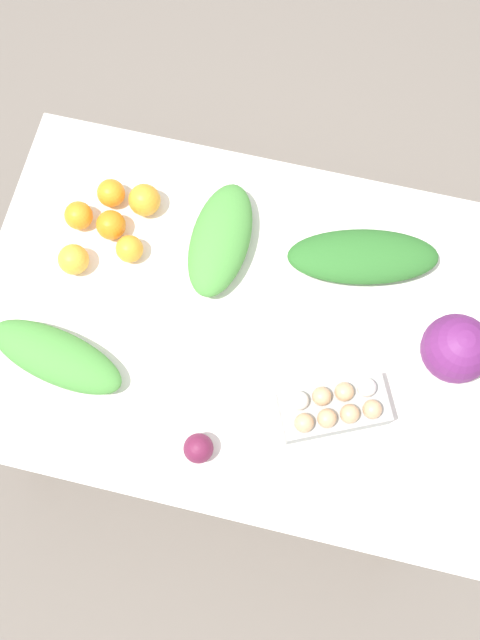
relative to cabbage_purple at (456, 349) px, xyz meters
The scene contains 14 objects.
ground_plane 0.94m from the cabbage_purple, ahead, with size 8.00×8.00×0.00m, color #70665B.
dining_table 0.53m from the cabbage_purple, ahead, with size 1.29×0.91×0.72m.
cabbage_purple is the anchor object (origin of this frame).
egg_carton 0.31m from the cabbage_purple, 37.91° to the left, with size 0.27×0.20×0.09m.
greens_bunch_dandelion 0.62m from the cabbage_purple, 14.80° to the right, with size 0.31×0.14×0.09m, color #4C933D.
greens_bunch_scallion 0.93m from the cabbage_purple, 13.65° to the left, with size 0.34×0.13×0.07m, color #4C933D.
greens_bunch_chard 0.32m from the cabbage_purple, 38.63° to the right, with size 0.37×0.14×0.07m, color #2D6B28.
beet_root 0.63m from the cabbage_purple, 33.73° to the left, with size 0.07×0.07×0.07m, color maroon.
orange_0 0.97m from the cabbage_purple, ahead, with size 0.07×0.07×0.07m, color orange.
orange_1 0.88m from the cabbage_purple, ahead, with size 0.07×0.07×0.07m, color orange.
orange_2 0.93m from the cabbage_purple, ahead, with size 0.08×0.08×0.08m, color #F9A833.
orange_3 0.92m from the cabbage_purple, 13.92° to the right, with size 0.07×0.07×0.07m, color orange.
orange_4 0.81m from the cabbage_purple, ahead, with size 0.07×0.07×0.07m, color orange.
orange_5 0.84m from the cabbage_purple, 15.27° to the right, with size 0.08×0.08×0.08m, color orange.
Camera 1 is at (-0.12, 0.51, 2.37)m, focal length 40.00 mm.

